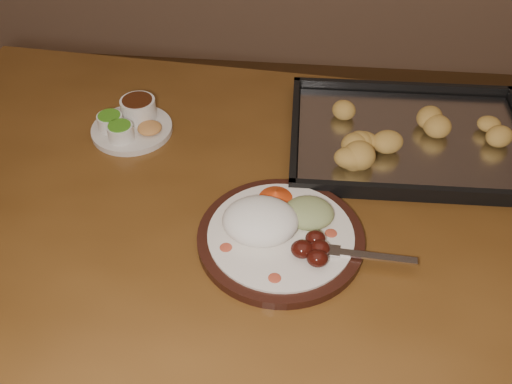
# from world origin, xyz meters

# --- Properties ---
(dining_table) EXTENTS (1.57, 1.02, 0.75)m
(dining_table) POSITION_xyz_m (-0.01, 0.22, 0.65)
(dining_table) COLOR brown
(dining_table) RESTS_ON ground
(dinner_plate) EXTENTS (0.37, 0.29, 0.07)m
(dinner_plate) POSITION_xyz_m (0.06, 0.11, 0.77)
(dinner_plate) COLOR black
(dinner_plate) RESTS_ON dining_table
(condiment_saucer) EXTENTS (0.17, 0.17, 0.06)m
(condiment_saucer) POSITION_xyz_m (-0.28, 0.39, 0.77)
(condiment_saucer) COLOR beige
(condiment_saucer) RESTS_ON dining_table
(baking_tray) EXTENTS (0.51, 0.38, 0.05)m
(baking_tray) POSITION_xyz_m (0.31, 0.41, 0.77)
(baking_tray) COLOR black
(baking_tray) RESTS_ON dining_table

